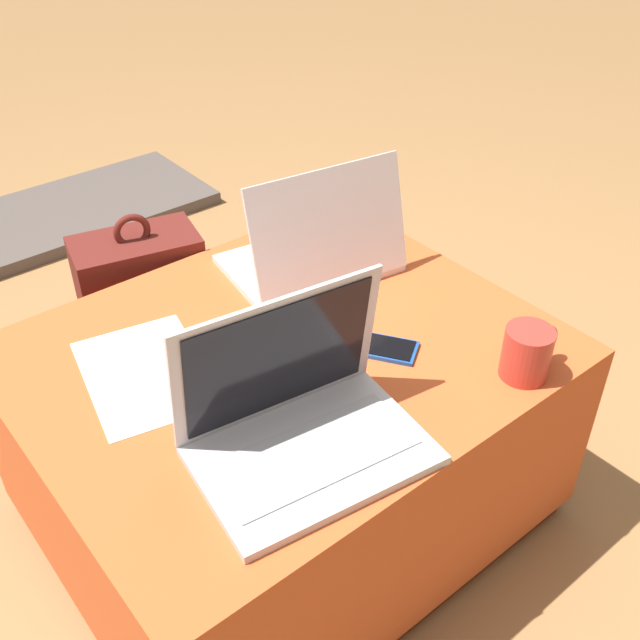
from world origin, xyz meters
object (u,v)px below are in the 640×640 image
Objects in this scene: backpack at (147,325)px; cell_phone at (377,346)px; laptop_far at (315,252)px; paper_sheet at (146,373)px; coffee_mug at (528,352)px; laptop_near at (301,421)px.

cell_phone is at bearing 119.04° from backpack.
cell_phone is (-0.08, -0.28, -0.05)m from laptop_far.
paper_sheet is at bearing 117.24° from cell_phone.
cell_phone is at bearing 125.22° from coffee_mug.
laptop_far reaches higher than paper_sheet.
laptop_far is 2.36× the size of cell_phone.
paper_sheet is (-0.20, -0.42, 0.23)m from backpack.
laptop_far is at bearing 99.15° from coffee_mug.
paper_sheet is at bearing 140.75° from coffee_mug.
coffee_mug is at bearing -27.25° from paper_sheet.
laptop_far is 0.30m from cell_phone.
coffee_mug is at bearing 124.75° from backpack.
backpack is (0.09, 0.74, -0.28)m from laptop_near.
laptop_far reaches higher than cell_phone.
laptop_far is (0.34, 0.39, -0.00)m from laptop_near.
backpack is (-0.18, 0.64, -0.23)m from cell_phone.
coffee_mug is at bearing 108.01° from laptop_far.
backpack is 0.52m from paper_sheet.
backpack is at bearing 111.25° from coffee_mug.
paper_sheet is 2.62× the size of coffee_mug.
laptop_near reaches higher than coffee_mug.
coffee_mug is (0.16, -0.22, 0.04)m from cell_phone.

